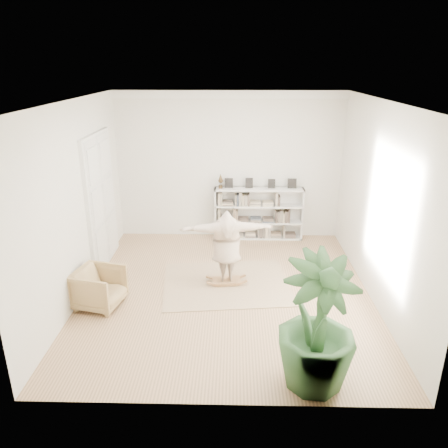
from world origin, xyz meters
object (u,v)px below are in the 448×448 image
person (226,244)px  rocker_board (226,281)px  armchair (99,288)px  houseplant (317,324)px  bookshelf (258,214)px

person → rocker_board: bearing=173.8°
armchair → rocker_board: 2.47m
houseplant → person: bearing=113.7°
armchair → person: (2.29, 0.88, 0.51)m
rocker_board → houseplant: bearing=-72.5°
bookshelf → armchair: 4.56m
armchair → person: person is taller
bookshelf → rocker_board: (-0.75, -2.50, -0.56)m
person → armchair: bearing=14.9°
person → houseplant: (1.26, -2.86, 0.09)m
armchair → person: 2.51m
rocker_board → person: 0.80m
person → houseplant: bearing=107.5°
rocker_board → person: person is taller
armchair → rocker_board: bearing=-55.7°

